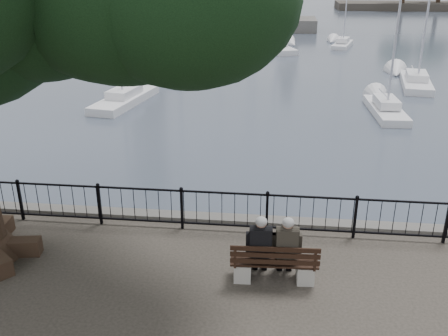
# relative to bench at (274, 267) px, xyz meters

# --- Properties ---
(harbor) EXTENTS (260.00, 260.00, 1.20)m
(harbor) POSITION_rel_bench_xyz_m (-1.21, 2.40, -0.82)
(harbor) COLOR #53504D
(harbor) RESTS_ON ground
(railing) EXTENTS (22.06, 0.06, 1.00)m
(railing) POSITION_rel_bench_xyz_m (-1.21, 1.90, 0.24)
(railing) COLOR black
(railing) RESTS_ON ground
(bench) EXTENTS (1.74, 0.59, 0.91)m
(bench) POSITION_rel_bench_xyz_m (0.00, 0.00, 0.00)
(bench) COLOR #A39F93
(bench) RESTS_ON ground
(person_left) EXTENTS (0.43, 0.72, 1.44)m
(person_left) POSITION_rel_bench_xyz_m (-0.28, 0.09, 0.35)
(person_left) COLOR black
(person_left) RESTS_ON ground
(person_right) EXTENTS (0.43, 0.72, 1.44)m
(person_right) POSITION_rel_bench_xyz_m (0.22, 0.11, 0.35)
(person_right) COLOR black
(person_right) RESTS_ON ground
(lion_monument) EXTENTS (5.75, 5.75, 8.54)m
(lion_monument) POSITION_rel_bench_xyz_m (0.79, 49.33, 0.81)
(lion_monument) COLOR #53504D
(lion_monument) RESTS_ON ground
(sailboat_a) EXTENTS (2.43, 5.69, 10.01)m
(sailboat_a) POSITION_rel_bench_xyz_m (-8.14, 16.59, -1.02)
(sailboat_a) COLOR white
(sailboat_a) RESTS_ON ground
(sailboat_b) EXTENTS (2.07, 5.85, 13.35)m
(sailboat_b) POSITION_rel_bench_xyz_m (-6.57, 24.00, -0.94)
(sailboat_b) COLOR white
(sailboat_b) RESTS_ON ground
(sailboat_c) EXTENTS (1.52, 4.82, 8.83)m
(sailboat_c) POSITION_rel_bench_xyz_m (5.21, 16.12, -1.03)
(sailboat_c) COLOR white
(sailboat_c) RESTS_ON ground
(sailboat_d) EXTENTS (2.42, 5.83, 10.87)m
(sailboat_d) POSITION_rel_bench_xyz_m (8.16, 22.58, -1.00)
(sailboat_d) COLOR white
(sailboat_d) RESTS_ON ground
(sailboat_e) EXTENTS (2.84, 6.38, 14.51)m
(sailboat_e) POSITION_rel_bench_xyz_m (-10.74, 28.39, -0.92)
(sailboat_e) COLOR white
(sailboat_e) RESTS_ON ground
(sailboat_f) EXTENTS (3.72, 6.18, 11.77)m
(sailboat_f) POSITION_rel_bench_xyz_m (-0.46, 35.08, -0.99)
(sailboat_f) COLOR white
(sailboat_f) RESTS_ON ground
(sailboat_g) EXTENTS (2.41, 4.79, 9.34)m
(sailboat_g) POSITION_rel_bench_xyz_m (5.40, 37.80, -1.01)
(sailboat_g) COLOR white
(sailboat_g) RESTS_ON ground
(sailboat_h) EXTENTS (1.95, 5.74, 14.23)m
(sailboat_h) POSITION_rel_bench_xyz_m (-6.01, 41.58, -0.91)
(sailboat_h) COLOR white
(sailboat_h) RESTS_ON ground
(sailboat_i) EXTENTS (2.72, 6.24, 11.84)m
(sailboat_i) POSITION_rel_bench_xyz_m (-2.43, 38.76, -0.99)
(sailboat_i) COLOR white
(sailboat_i) RESTS_ON ground
(sailboat_j) EXTENTS (3.54, 5.97, 13.25)m
(sailboat_j) POSITION_rel_bench_xyz_m (-2.96, 39.37, -0.94)
(sailboat_j) COLOR white
(sailboat_j) RESTS_ON ground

